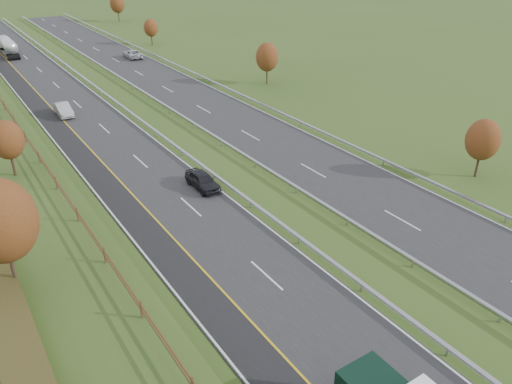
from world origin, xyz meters
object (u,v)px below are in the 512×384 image
(road_tanker, at_px, (7,46))
(car_silver_mid, at_px, (63,110))
(car_dark_near, at_px, (203,180))
(car_oncoming, at_px, (133,54))

(road_tanker, relative_size, car_silver_mid, 2.27)
(road_tanker, xyz_separation_m, car_silver_mid, (-0.56, -43.89, -1.01))
(car_dark_near, height_order, car_oncoming, car_oncoming)
(road_tanker, xyz_separation_m, car_oncoming, (19.75, -15.99, -1.01))
(car_silver_mid, distance_m, car_oncoming, 34.52)
(car_dark_near, height_order, car_silver_mid, car_silver_mid)
(road_tanker, distance_m, car_silver_mid, 43.91)
(car_silver_mid, xyz_separation_m, car_oncoming, (20.31, 27.91, -0.00))
(car_silver_mid, bearing_deg, car_dark_near, -78.49)
(road_tanker, distance_m, car_oncoming, 25.43)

